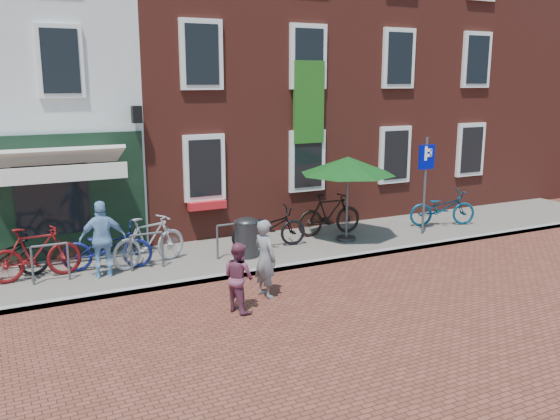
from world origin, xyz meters
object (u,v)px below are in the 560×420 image
bicycle_3 (149,241)px  bicycle_4 (269,228)px  parasol (348,162)px  bicycle_2 (107,247)px  bicycle_0 (0,257)px  bicycle_5 (329,214)px  cafe_person (103,239)px  boy (239,277)px  bicycle_6 (442,208)px  woman (265,258)px  litter_bin (246,235)px  parking_sign (426,172)px  bicycle_1 (35,253)px

bicycle_3 → bicycle_4: bicycle_3 is taller
parasol → bicycle_2: parasol is taller
bicycle_0 → bicycle_5: bicycle_5 is taller
bicycle_3 → cafe_person: bearing=90.5°
parasol → boy: size_ratio=1.87×
bicycle_3 → boy: bearing=175.5°
bicycle_5 → bicycle_6: 3.49m
woman → bicycle_3: bearing=16.6°
litter_bin → parasol: bearing=4.1°
litter_bin → parking_sign: parking_sign is taller
bicycle_0 → bicycle_3: size_ratio=1.03×
parasol → bicycle_2: 6.24m
woman → bicycle_3: 3.17m
bicycle_5 → parasol: bearing=-168.8°
woman → bicycle_1: 4.87m
bicycle_4 → bicycle_6: (5.45, -0.13, 0.00)m
woman → bicycle_1: size_ratio=0.83×
litter_bin → bicycle_6: (6.26, 0.35, -0.02)m
bicycle_2 → bicycle_0: bearing=97.6°
parking_sign → parasol: bearing=169.9°
bicycle_0 → bicycle_2: size_ratio=1.00×
parking_sign → woman: parking_sign is taller
parking_sign → cafe_person: size_ratio=1.60×
cafe_person → bicycle_5: 6.17m
parasol → bicycle_1: size_ratio=1.31×
woman → bicycle_2: bearing=27.7°
cafe_person → bicycle_0: cafe_person is taller
bicycle_0 → bicycle_1: bearing=-117.8°
parasol → cafe_person: 6.33m
parking_sign → bicycle_0: 10.48m
parking_sign → boy: parking_sign is taller
parasol → bicycle_1: 7.66m
bicycle_2 → bicycle_4: bearing=-77.1°
woman → cafe_person: bearing=34.9°
parasol → cafe_person: size_ratio=1.50×
parking_sign → bicycle_1: 9.81m
parking_sign → parasol: 2.27m
litter_bin → bicycle_1: size_ratio=0.54×
parking_sign → bicycle_3: 7.45m
boy → bicycle_6: size_ratio=0.68×
boy → bicycle_2: 3.75m
litter_bin → bicycle_5: (2.82, 0.89, 0.04)m
bicycle_2 → bicycle_4: same height
parking_sign → bicycle_2: 8.36m
litter_bin → parasol: (2.92, 0.21, 1.52)m
bicycle_3 → bicycle_6: bearing=-109.1°
bicycle_6 → bicycle_2: bearing=107.2°
litter_bin → boy: 3.15m
parking_sign → bicycle_5: (-2.31, 1.07, -1.14)m
bicycle_3 → bicycle_5: 5.05m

